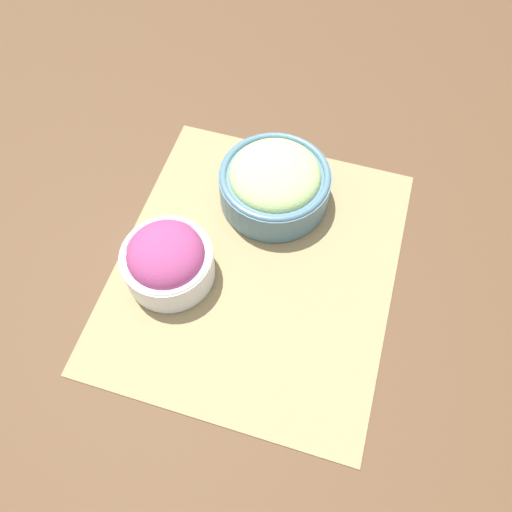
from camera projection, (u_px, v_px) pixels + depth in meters
ground_plane at (256, 267)px, 0.77m from camera, size 3.00×3.00×0.00m
placemat at (256, 266)px, 0.77m from camera, size 0.48×0.42×0.00m
onion_bowl at (167, 260)px, 0.72m from camera, size 0.13×0.13×0.09m
cucumber_bowl at (275, 182)px, 0.79m from camera, size 0.18×0.18×0.09m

